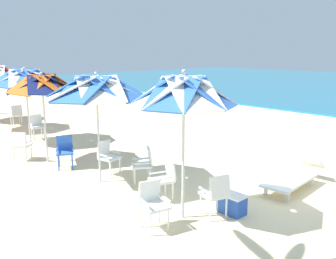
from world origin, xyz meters
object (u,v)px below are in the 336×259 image
(plastic_chair_5, at_px, (65,150))
(beach_umbrella_3, at_px, (25,78))
(plastic_chair_6, at_px, (21,144))
(plastic_chair_2, at_px, (165,177))
(beach_umbrella_2, at_px, (42,85))
(beach_umbrella_0, at_px, (184,93))
(plastic_chair_0, at_px, (153,202))
(cooler_box, at_px, (232,204))
(plastic_chair_4, at_px, (108,155))
(plastic_chair_8, at_px, (16,114))
(sun_lounger_1, at_px, (294,176))
(beach_umbrella_1, at_px, (97,88))
(plastic_chair_3, at_px, (144,163))
(plastic_chair_1, at_px, (216,193))
(plastic_chair_7, at_px, (37,125))

(plastic_chair_5, height_order, beach_umbrella_3, beach_umbrella_3)
(plastic_chair_6, bearing_deg, plastic_chair_2, 12.91)
(plastic_chair_2, xyz_separation_m, beach_umbrella_2, (-4.27, -0.63, 1.70))
(beach_umbrella_0, xyz_separation_m, plastic_chair_0, (-0.07, -0.68, -1.88))
(beach_umbrella_0, distance_m, cooler_box, 2.39)
(plastic_chair_4, relative_size, plastic_chair_6, 1.00)
(beach_umbrella_0, distance_m, plastic_chair_0, 2.00)
(plastic_chair_5, distance_m, plastic_chair_8, 6.84)
(plastic_chair_5, bearing_deg, sun_lounger_1, 32.38)
(beach_umbrella_3, bearing_deg, plastic_chair_6, -28.42)
(plastic_chair_4, bearing_deg, beach_umbrella_3, -178.72)
(beach_umbrella_1, height_order, plastic_chair_4, beach_umbrella_1)
(plastic_chair_0, relative_size, plastic_chair_3, 1.00)
(plastic_chair_1, distance_m, plastic_chair_5, 4.77)
(plastic_chair_7, bearing_deg, plastic_chair_2, -2.74)
(plastic_chair_0, xyz_separation_m, plastic_chair_1, (0.49, 1.13, 0.00))
(plastic_chair_6, bearing_deg, plastic_chair_7, 147.26)
(beach_umbrella_0, bearing_deg, beach_umbrella_3, 177.99)
(plastic_chair_4, distance_m, plastic_chair_7, 4.97)
(beach_umbrella_0, bearing_deg, plastic_chair_0, -95.49)
(plastic_chair_6, distance_m, cooler_box, 6.50)
(plastic_chair_6, height_order, sun_lounger_1, plastic_chair_6)
(plastic_chair_0, height_order, plastic_chair_8, same)
(plastic_chair_1, xyz_separation_m, sun_lounger_1, (0.24, 2.53, -0.22))
(plastic_chair_8, height_order, cooler_box, plastic_chair_8)
(beach_umbrella_0, distance_m, plastic_chair_3, 2.77)
(beach_umbrella_3, relative_size, sun_lounger_1, 1.19)
(plastic_chair_8, bearing_deg, plastic_chair_0, -9.19)
(plastic_chair_7, xyz_separation_m, cooler_box, (8.56, 0.14, -0.30))
(plastic_chair_1, distance_m, plastic_chair_8, 11.47)
(beach_umbrella_1, bearing_deg, plastic_chair_3, 42.92)
(plastic_chair_0, bearing_deg, plastic_chair_2, 128.52)
(beach_umbrella_0, bearing_deg, plastic_chair_1, 46.52)
(plastic_chair_5, bearing_deg, plastic_chair_8, 169.41)
(plastic_chair_6, bearing_deg, plastic_chair_0, 0.98)
(plastic_chair_3, distance_m, beach_umbrella_2, 3.75)
(plastic_chair_6, bearing_deg, plastic_chair_8, 160.48)
(cooler_box, bearing_deg, sun_lounger_1, 86.67)
(beach_umbrella_3, bearing_deg, cooler_box, 3.85)
(plastic_chair_1, height_order, plastic_chair_5, same)
(cooler_box, bearing_deg, plastic_chair_1, -106.97)
(plastic_chair_3, distance_m, cooler_box, 2.49)
(plastic_chair_1, bearing_deg, plastic_chair_7, 178.44)
(plastic_chair_0, bearing_deg, plastic_chair_5, 173.06)
(plastic_chair_5, relative_size, plastic_chair_8, 1.00)
(beach_umbrella_1, xyz_separation_m, plastic_chair_7, (-5.29, 0.76, -1.77))
(beach_umbrella_0, relative_size, plastic_chair_4, 3.23)
(plastic_chair_0, relative_size, sun_lounger_1, 0.40)
(beach_umbrella_1, distance_m, plastic_chair_6, 3.57)
(beach_umbrella_2, height_order, plastic_chair_6, beach_umbrella_2)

